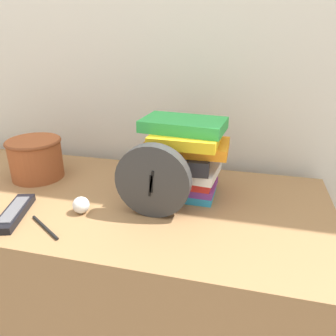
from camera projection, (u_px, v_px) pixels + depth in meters
The scene contains 8 objects.
wall_back at pixel (132, 29), 1.14m from camera, with size 6.00×0.04×2.40m.
desk at pixel (107, 289), 1.14m from camera, with size 1.37×0.58×0.73m.
desk_clock at pixel (153, 181), 0.86m from camera, with size 0.20×0.04×0.20m.
book_stack at pixel (183, 156), 0.97m from camera, with size 0.26×0.19×0.23m.
basket at pixel (36, 157), 1.10m from camera, with size 0.18×0.18×0.13m.
tv_remote at pixel (15, 213), 0.88m from camera, with size 0.10×0.19×0.02m.
crumpled_paper_ball at pixel (80, 205), 0.90m from camera, with size 0.05×0.05×0.05m.
pen at pixel (45, 227), 0.83m from camera, with size 0.12×0.08×0.01m.
Camera 1 is at (0.42, -0.52, 1.20)m, focal length 35.00 mm.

